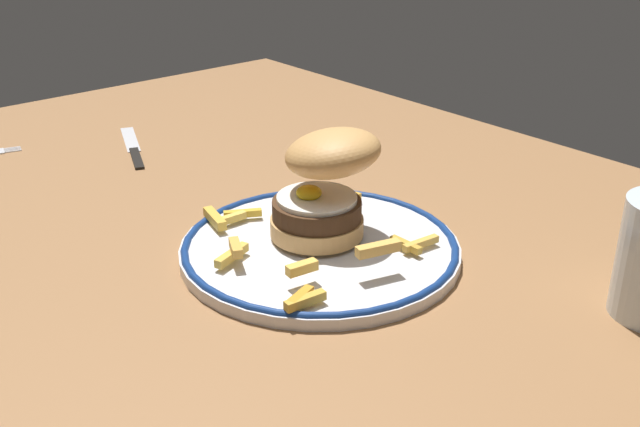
# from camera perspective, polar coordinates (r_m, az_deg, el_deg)

# --- Properties ---
(ground_plane) EXTENTS (1.38, 0.92, 0.04)m
(ground_plane) POSITION_cam_1_polar(r_m,az_deg,el_deg) (0.81, -1.00, -3.10)
(ground_plane) COLOR #92643D
(dinner_plate) EXTENTS (0.28, 0.28, 0.02)m
(dinner_plate) POSITION_cam_1_polar(r_m,az_deg,el_deg) (0.76, 0.00, -2.57)
(dinner_plate) COLOR silver
(dinner_plate) RESTS_ON ground_plane
(burger) EXTENTS (0.14, 0.14, 0.11)m
(burger) POSITION_cam_1_polar(r_m,az_deg,el_deg) (0.76, 0.40, 2.39)
(burger) COLOR tan
(burger) RESTS_ON dinner_plate
(fries_pile) EXTENTS (0.22, 0.21, 0.03)m
(fries_pile) POSITION_cam_1_polar(r_m,az_deg,el_deg) (0.74, -1.68, -2.06)
(fries_pile) COLOR gold
(fries_pile) RESTS_ON dinner_plate
(knife) EXTENTS (0.17, 0.08, 0.01)m
(knife) POSITION_cam_1_polar(r_m,az_deg,el_deg) (1.08, -13.83, 4.71)
(knife) COLOR black
(knife) RESTS_ON ground_plane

